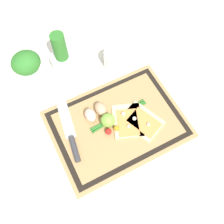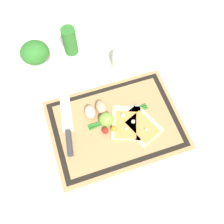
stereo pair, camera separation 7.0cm
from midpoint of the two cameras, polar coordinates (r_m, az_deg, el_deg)
The scene contains 14 objects.
ground_plane at distance 1.04m, azimuth 2.72°, elevation -3.20°, with size 6.00×6.00×0.00m, color silver.
cutting_board at distance 1.04m, azimuth 2.75°, elevation -2.99°, with size 0.51×0.37×0.02m.
pizza_slice_near at distance 1.03m, azimuth 8.19°, elevation -3.09°, with size 0.16×0.18×0.02m.
pizza_slice_far at distance 1.02m, azimuth 5.02°, elevation -2.53°, with size 0.16×0.18×0.02m.
knife at distance 1.01m, azimuth -7.62°, elevation -4.31°, with size 0.07×0.30×0.02m.
egg_brown at distance 1.03m, azimuth -0.44°, elevation 0.93°, with size 0.04×0.06×0.04m, color tan.
egg_pink at distance 1.02m, azimuth -2.83°, elevation -0.16°, with size 0.04×0.06×0.04m, color beige.
lime at distance 1.00m, azimuth 0.72°, elevation -1.78°, with size 0.06×0.06×0.06m, color #7FB742.
cherry_tomato_red at distance 1.00m, azimuth 0.50°, elevation -4.23°, with size 0.02×0.02×0.02m, color red.
cherry_tomato_yellow at distance 1.01m, azimuth 2.37°, elevation -3.79°, with size 0.02×0.02×0.02m, color orange.
scallion_bunch at distance 1.04m, azimuth 3.29°, elevation -1.14°, with size 0.25×0.04×0.01m.
herb_pot at distance 1.16m, azimuth -6.96°, elevation 12.83°, with size 0.10×0.10×0.20m.
sauce_jar at distance 1.16m, azimuth 3.77°, elevation 11.00°, with size 0.08×0.08×0.09m.
herb_glass at distance 1.10m, azimuth -14.29°, elevation 11.28°, with size 0.11×0.10×0.19m.
Camera 2 is at (-0.14, -0.38, 0.96)m, focal length 42.00 mm.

